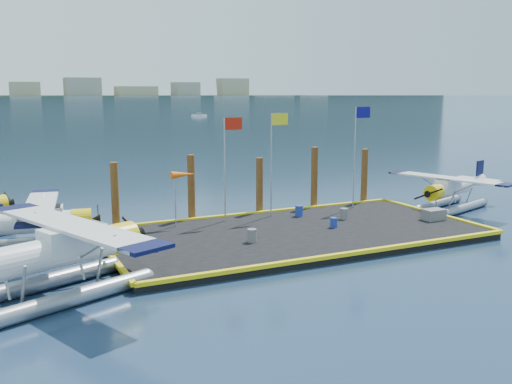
# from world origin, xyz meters

# --- Properties ---
(ground) EXTENTS (4000.00, 4000.00, 0.00)m
(ground) POSITION_xyz_m (0.00, 0.00, 0.00)
(ground) COLOR #19294B
(ground) RESTS_ON ground
(dock) EXTENTS (20.00, 10.00, 0.40)m
(dock) POSITION_xyz_m (0.00, 0.00, 0.20)
(dock) COLOR black
(dock) RESTS_ON ground
(dock_bumpers) EXTENTS (20.25, 10.25, 0.18)m
(dock_bumpers) POSITION_xyz_m (0.00, 0.00, 0.49)
(dock_bumpers) COLOR yellow
(dock_bumpers) RESTS_ON dock
(far_backdrop) EXTENTS (3050.00, 2050.00, 810.00)m
(far_backdrop) POSITION_xyz_m (239.91, 1737.52, 9.45)
(far_backdrop) COLOR black
(far_backdrop) RESTS_ON ground
(seaplane_a) EXTENTS (9.78, 10.33, 3.75)m
(seaplane_a) POSITION_xyz_m (-12.45, -3.96, 1.63)
(seaplane_a) COLOR gray
(seaplane_a) RESTS_ON ground
(seaplane_b) EXTENTS (8.34, 9.16, 3.24)m
(seaplane_b) POSITION_xyz_m (-13.05, 2.77, 1.41)
(seaplane_b) COLOR gray
(seaplane_b) RESTS_ON ground
(seaplane_d) EXTENTS (7.84, 8.37, 3.00)m
(seaplane_d) POSITION_xyz_m (12.98, 1.93, 1.31)
(seaplane_d) COLOR gray
(seaplane_d) RESTS_ON ground
(drum_2) EXTENTS (0.39, 0.39, 0.55)m
(drum_2) POSITION_xyz_m (2.35, -0.28, 0.68)
(drum_2) COLOR #1B3098
(drum_2) RESTS_ON dock
(drum_3) EXTENTS (0.47, 0.47, 0.67)m
(drum_3) POSITION_xyz_m (-3.08, -1.14, 0.73)
(drum_3) COLOR slate
(drum_3) RESTS_ON dock
(drum_4) EXTENTS (0.46, 0.46, 0.64)m
(drum_4) POSITION_xyz_m (4.05, 1.22, 0.72)
(drum_4) COLOR slate
(drum_4) RESTS_ON dock
(drum_5) EXTENTS (0.47, 0.47, 0.66)m
(drum_5) POSITION_xyz_m (2.03, 3.06, 0.73)
(drum_5) COLOR #1B3098
(drum_5) RESTS_ON dock
(crate) EXTENTS (1.27, 0.85, 0.64)m
(crate) POSITION_xyz_m (8.72, -1.20, 0.72)
(crate) COLOR slate
(crate) RESTS_ON dock
(flagpole_red) EXTENTS (1.14, 0.08, 6.00)m
(flagpole_red) POSITION_xyz_m (-2.29, 3.80, 4.40)
(flagpole_red) COLOR #999AA1
(flagpole_red) RESTS_ON dock
(flagpole_yellow) EXTENTS (1.14, 0.08, 6.20)m
(flagpole_yellow) POSITION_xyz_m (0.70, 3.80, 4.51)
(flagpole_yellow) COLOR #999AA1
(flagpole_yellow) RESTS_ON dock
(flagpole_blue) EXTENTS (1.14, 0.08, 6.50)m
(flagpole_blue) POSITION_xyz_m (6.70, 3.80, 4.69)
(flagpole_blue) COLOR #999AA1
(flagpole_blue) RESTS_ON dock
(windsock) EXTENTS (1.40, 0.44, 3.12)m
(windsock) POSITION_xyz_m (-5.03, 3.80, 3.23)
(windsock) COLOR #999AA1
(windsock) RESTS_ON dock
(piling_0) EXTENTS (0.44, 0.44, 4.00)m
(piling_0) POSITION_xyz_m (-8.50, 5.40, 2.00)
(piling_0) COLOR #4A2915
(piling_0) RESTS_ON ground
(piling_1) EXTENTS (0.44, 0.44, 4.20)m
(piling_1) POSITION_xyz_m (-4.00, 5.40, 2.10)
(piling_1) COLOR #4A2915
(piling_1) RESTS_ON ground
(piling_2) EXTENTS (0.44, 0.44, 3.80)m
(piling_2) POSITION_xyz_m (0.50, 5.40, 1.90)
(piling_2) COLOR #4A2915
(piling_2) RESTS_ON ground
(piling_3) EXTENTS (0.44, 0.44, 4.30)m
(piling_3) POSITION_xyz_m (4.50, 5.40, 2.15)
(piling_3) COLOR #4A2915
(piling_3) RESTS_ON ground
(piling_4) EXTENTS (0.44, 0.44, 4.00)m
(piling_4) POSITION_xyz_m (8.50, 5.40, 2.00)
(piling_4) COLOR #4A2915
(piling_4) RESTS_ON ground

